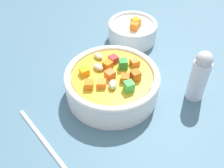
{
  "coord_description": "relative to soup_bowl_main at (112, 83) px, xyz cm",
  "views": [
    {
      "loc": [
        17.25,
        -26.57,
        33.45
      ],
      "look_at": [
        0.0,
        0.0,
        2.35
      ],
      "focal_mm": 43.44,
      "sensor_mm": 36.0,
      "label": 1
    }
  ],
  "objects": [
    {
      "name": "soup_bowl_main",
      "position": [
        0.0,
        0.0,
        0.0
      ],
      "size": [
        15.43,
        15.43,
        5.91
      ],
      "color": "white",
      "rests_on": "ground_plane"
    },
    {
      "name": "side_bowl_small",
      "position": [
        -5.17,
        15.71,
        -0.5
      ],
      "size": [
        10.05,
        10.05,
        5.02
      ],
      "color": "white",
      "rests_on": "ground_plane"
    },
    {
      "name": "pepper_shaker",
      "position": [
        11.77,
        7.13,
        1.97
      ],
      "size": [
        2.87,
        2.87,
        9.2
      ],
      "color": "silver",
      "rests_on": "ground_plane"
    },
    {
      "name": "ground_plane",
      "position": [
        -0.0,
        -0.0,
        -3.62
      ],
      "size": [
        140.0,
        140.0,
        2.0
      ],
      "primitive_type": "cube",
      "color": "#42667A"
    }
  ]
}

